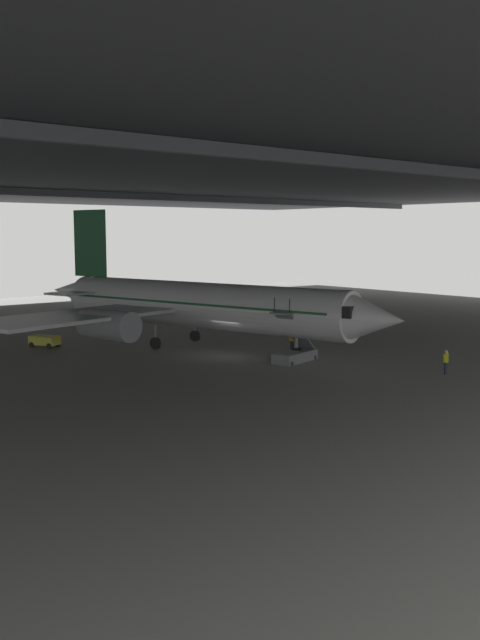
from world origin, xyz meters
TOP-DOWN VIEW (x-y plane):
  - ground_plane at (0.00, 0.00)m, footprint 110.00×110.00m
  - hangar_structure at (-0.07, 13.77)m, footprint 121.00×99.00m
  - airplane_main at (-0.38, 4.44)m, footprint 33.37×33.93m
  - boarding_stairs at (1.42, -4.95)m, footprint 4.29×2.35m
  - crew_worker_near_nose at (5.64, -14.25)m, footprint 0.54×0.30m
  - crew_worker_by_stairs at (3.85, -2.17)m, footprint 0.31×0.53m
  - baggage_tug at (-9.42, 11.83)m, footprint 2.16×2.50m

SIDE VIEW (x-z plane):
  - ground_plane at x=0.00m, z-range 0.00..0.00m
  - baggage_tug at x=-9.42m, z-range 0.08..0.98m
  - boarding_stairs at x=1.42m, z-range -1.54..2.98m
  - crew_worker_near_nose at x=5.64m, z-range 0.10..1.68m
  - crew_worker_by_stairs at x=3.85m, z-range 0.13..1.89m
  - airplane_main at x=-0.38m, z-range -2.08..8.75m
  - hangar_structure at x=-0.07m, z-range 6.67..21.28m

